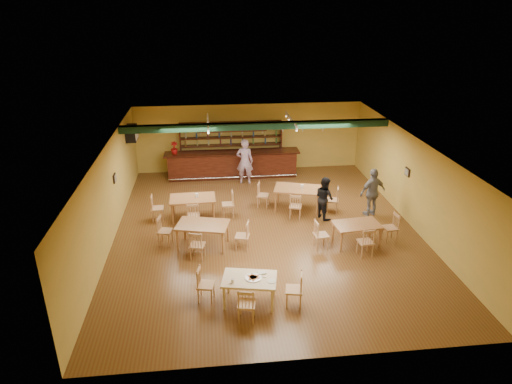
{
  "coord_description": "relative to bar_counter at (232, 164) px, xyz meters",
  "views": [
    {
      "loc": [
        -1.8,
        -13.36,
        7.15
      ],
      "look_at": [
        -0.27,
        0.6,
        1.15
      ],
      "focal_mm": 31.55,
      "sensor_mm": 36.0,
      "label": 1
    }
  ],
  "objects": [
    {
      "name": "near_table",
      "position": [
        -0.12,
        -9.03,
        -0.2
      ],
      "size": [
        1.5,
        1.12,
        0.72
      ],
      "primitive_type": "cube",
      "rotation": [
        0.0,
        0.0,
        -0.2
      ],
      "color": "beige",
      "rests_on": "ground"
    },
    {
      "name": "pizza_tray",
      "position": [
        -0.02,
        -9.03,
        0.17
      ],
      "size": [
        0.4,
        0.4,
        0.01
      ],
      "primitive_type": "cylinder",
      "rotation": [
        0.0,
        0.0,
        0.0
      ],
      "color": "silver",
      "rests_on": "near_table"
    },
    {
      "name": "patron_bar",
      "position": [
        0.47,
        -0.83,
        0.4
      ],
      "size": [
        0.76,
        0.56,
        1.92
      ],
      "primitive_type": "imported",
      "rotation": [
        0.0,
        0.0,
        2.98
      ],
      "color": "#844BA2",
      "rests_on": "ground"
    },
    {
      "name": "side_plate",
      "position": [
        0.41,
        -9.22,
        0.17
      ],
      "size": [
        0.26,
        0.26,
        0.01
      ],
      "primitive_type": "cylinder",
      "rotation": [
        0.0,
        0.0,
        -0.2
      ],
      "color": "white",
      "rests_on": "near_table"
    },
    {
      "name": "patron_right_a",
      "position": [
        2.97,
        -4.42,
        0.2
      ],
      "size": [
        0.82,
        0.91,
        1.53
      ],
      "primitive_type": "imported",
      "rotation": [
        0.0,
        0.0,
        1.96
      ],
      "color": "black",
      "rests_on": "ground"
    },
    {
      "name": "dining_table_d",
      "position": [
        3.51,
        -6.41,
        -0.21
      ],
      "size": [
        1.51,
        1.0,
        0.72
      ],
      "primitive_type": "cube",
      "rotation": [
        0.0,
        0.0,
        0.1
      ],
      "color": "#9A5C36",
      "rests_on": "ground"
    },
    {
      "name": "pizza_server",
      "position": [
        0.12,
        -8.98,
        0.18
      ],
      "size": [
        0.33,
        0.2,
        0.0
      ],
      "primitive_type": "cube",
      "rotation": [
        0.0,
        0.0,
        -0.39
      ],
      "color": "silver",
      "rests_on": "pizza_tray"
    },
    {
      "name": "dining_table_c",
      "position": [
        -1.29,
        -6.03,
        -0.17
      ],
      "size": [
        1.76,
        1.3,
        0.79
      ],
      "primitive_type": "cube",
      "rotation": [
        0.0,
        0.0,
        -0.24
      ],
      "color": "#9A5C36",
      "rests_on": "ground"
    },
    {
      "name": "poinsettia",
      "position": [
        -2.46,
        0.0,
        0.83
      ],
      "size": [
        0.37,
        0.37,
        0.52
      ],
      "primitive_type": "imported",
      "rotation": [
        0.0,
        0.0,
        0.35
      ],
      "color": "#B11110",
      "rests_on": "bar_counter"
    },
    {
      "name": "picture_left",
      "position": [
        -4.16,
        -4.15,
        1.14
      ],
      "size": [
        0.04,
        0.34,
        0.28
      ],
      "primitive_type": "cube",
      "color": "black",
      "rests_on": "wall_left"
    },
    {
      "name": "ceiling_beam",
      "position": [
        0.81,
        -2.35,
        2.31
      ],
      "size": [
        10.0,
        0.3,
        0.25
      ],
      "primitive_type": "cube",
      "color": "black",
      "rests_on": "ceiling"
    },
    {
      "name": "track_rail_left",
      "position": [
        -0.99,
        -1.75,
        2.38
      ],
      "size": [
        0.05,
        2.5,
        0.05
      ],
      "primitive_type": "cube",
      "color": "white",
      "rests_on": "ceiling"
    },
    {
      "name": "napkin_stack",
      "position": [
        0.22,
        -8.84,
        0.17
      ],
      "size": [
        0.23,
        0.19,
        0.03
      ],
      "primitive_type": "cube",
      "rotation": [
        0.0,
        0.0,
        0.23
      ],
      "color": "white",
      "rests_on": "near_table"
    },
    {
      "name": "ac_unit",
      "position": [
        -3.99,
        -0.95,
        1.79
      ],
      "size": [
        0.34,
        0.7,
        0.48
      ],
      "primitive_type": "cube",
      "color": "white",
      "rests_on": "wall_left"
    },
    {
      "name": "bar_counter",
      "position": [
        0.0,
        0.0,
        0.0
      ],
      "size": [
        5.82,
        0.85,
        1.13
      ],
      "primitive_type": "cube",
      "color": "black",
      "rests_on": "ground"
    },
    {
      "name": "parmesan_shaker",
      "position": [
        -0.55,
        -9.17,
        0.21
      ],
      "size": [
        0.09,
        0.09,
        0.11
      ],
      "primitive_type": "cylinder",
      "rotation": [
        0.0,
        0.0,
        -0.2
      ],
      "color": "#EAE5C6",
      "rests_on": "near_table"
    },
    {
      "name": "patron_right_b",
      "position": [
        4.71,
        -4.41,
        0.32
      ],
      "size": [
        1.12,
        0.73,
        1.77
      ],
      "primitive_type": "imported",
      "rotation": [
        0.0,
        0.0,
        3.45
      ],
      "color": "gray",
      "rests_on": "ground"
    },
    {
      "name": "back_bar_hutch",
      "position": [
        0.0,
        0.63,
        0.57
      ],
      "size": [
        4.5,
        0.4,
        2.28
      ],
      "primitive_type": "cube",
      "color": "black",
      "rests_on": "ground"
    },
    {
      "name": "dining_table_b",
      "position": [
        2.17,
        -3.62,
        -0.15
      ],
      "size": [
        1.88,
        1.42,
        0.83
      ],
      "primitive_type": "cube",
      "rotation": [
        0.0,
        0.0,
        -0.28
      ],
      "color": "#9A5C36",
      "rests_on": "ground"
    },
    {
      "name": "track_rail_right",
      "position": [
        2.21,
        -1.75,
        2.38
      ],
      "size": [
        0.05,
        2.5,
        0.05
      ],
      "primitive_type": "cube",
      "color": "white",
      "rests_on": "ceiling"
    },
    {
      "name": "floor",
      "position": [
        0.81,
        -5.15,
        -0.56
      ],
      "size": [
        12.0,
        12.0,
        0.0
      ],
      "primitive_type": "plane",
      "color": "brown",
      "rests_on": "ground"
    },
    {
      "name": "picture_right",
      "position": [
        5.78,
        -4.65,
        1.14
      ],
      "size": [
        0.04,
        0.34,
        0.28
      ],
      "primitive_type": "cube",
      "color": "black",
      "rests_on": "wall_right"
    },
    {
      "name": "dining_table_a",
      "position": [
        -1.64,
        -3.96,
        -0.17
      ],
      "size": [
        1.6,
        0.98,
        0.79
      ],
      "primitive_type": "cube",
      "rotation": [
        0.0,
        0.0,
        0.02
      ],
      "color": "#9A5C36",
      "rests_on": "ground"
    }
  ]
}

